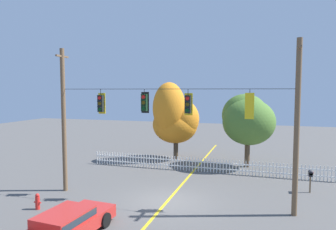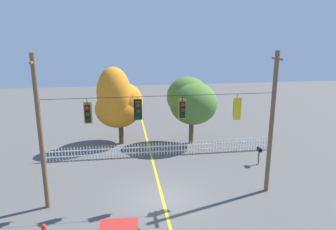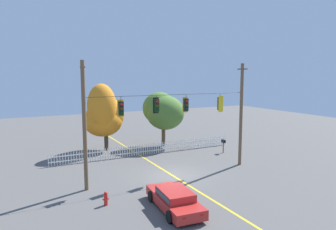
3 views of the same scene
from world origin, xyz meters
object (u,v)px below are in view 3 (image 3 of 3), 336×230
Objects in this scene: traffic_signal_westbound_side at (220,104)px; autumn_maple_mid at (163,111)px; traffic_signal_northbound_primary at (186,105)px; parked_car at (175,199)px; roadside_mailbox at (223,142)px; traffic_signal_northbound_secondary at (121,108)px; fire_hydrant at (106,198)px; traffic_signal_southbound_primary at (157,105)px; autumn_maple_near_fence at (104,115)px.

traffic_signal_westbound_side reaches higher than autumn_maple_mid.
traffic_signal_northbound_primary is 0.24× the size of autumn_maple_mid.
parked_car is (-3.73, -5.21, -4.62)m from traffic_signal_northbound_primary.
traffic_signal_northbound_primary and traffic_signal_westbound_side have the same top height.
parked_car is 13.56m from roadside_mailbox.
traffic_signal_northbound_secondary reaches higher than autumn_maple_mid.
traffic_signal_northbound_secondary reaches higher than fire_hydrant.
traffic_signal_northbound_secondary is 2.61m from traffic_signal_southbound_primary.
traffic_signal_northbound_primary is (5.00, -0.00, 0.02)m from traffic_signal_northbound_secondary.
traffic_signal_northbound_secondary is 10.08m from autumn_maple_near_fence.
traffic_signal_northbound_primary is at bearing -149.27° from roadside_mailbox.
traffic_signal_westbound_side is 0.26× the size of autumn_maple_mid.
autumn_maple_mid reaches higher than parked_car.
autumn_maple_mid is at bearing 93.37° from traffic_signal_westbound_side.
roadside_mailbox is (8.79, 3.80, -4.24)m from traffic_signal_southbound_primary.
traffic_signal_southbound_primary reaches higher than fire_hydrant.
autumn_maple_near_fence is at bearing 81.12° from traffic_signal_northbound_secondary.
traffic_signal_northbound_secondary is 0.21× the size of autumn_maple_near_fence.
autumn_maple_near_fence is at bearing 96.22° from traffic_signal_southbound_primary.
traffic_signal_northbound_primary is 9.53m from autumn_maple_mid.
traffic_signal_northbound_primary is at bearing -105.54° from autumn_maple_mid.
parked_car is at bearing -142.61° from traffic_signal_westbound_side.
autumn_maple_mid is at bearing -7.18° from autumn_maple_near_fence.
fire_hydrant is 15.01m from roadside_mailbox.
traffic_signal_northbound_secondary is at bearing -98.88° from autumn_maple_near_fence.
traffic_signal_westbound_side is at bearing -0.14° from traffic_signal_northbound_secondary.
traffic_signal_northbound_primary is at bearing -0.00° from traffic_signal_northbound_secondary.
traffic_signal_southbound_primary is at bearing -156.60° from roadside_mailbox.
traffic_signal_northbound_secondary is at bearing 180.00° from traffic_signal_northbound_primary.
traffic_signal_northbound_secondary is at bearing 103.67° from parked_car.
autumn_maple_near_fence is 1.39× the size of parked_car.
fire_hydrant is (-3.26, 2.26, -0.21)m from parked_car.
parked_car is 3.97m from fire_hydrant.
traffic_signal_westbound_side reaches higher than parked_car.
traffic_signal_northbound_primary is 8.99m from fire_hydrant.
roadside_mailbox is (9.86, -6.02, -2.53)m from autumn_maple_near_fence.
roadside_mailbox is (6.40, 3.80, -4.18)m from traffic_signal_northbound_primary.
traffic_signal_northbound_primary is 1.04× the size of roadside_mailbox.
traffic_signal_northbound_secondary is 0.25× the size of autumn_maple_mid.
autumn_maple_near_fence is (-3.46, 9.82, -1.65)m from traffic_signal_northbound_primary.
traffic_signal_southbound_primary is 0.89× the size of traffic_signal_westbound_side.
autumn_maple_near_fence reaches higher than traffic_signal_northbound_primary.
traffic_signal_southbound_primary is 10.43m from autumn_maple_mid.
parked_car is at bearing -34.70° from fire_hydrant.
roadside_mailbox is at bearing 48.85° from traffic_signal_westbound_side.
autumn_maple_near_fence is at bearing 172.82° from autumn_maple_mid.
traffic_signal_westbound_side is at bearing -0.20° from traffic_signal_southbound_primary.
autumn_maple_mid is 15.89m from parked_car.
traffic_signal_northbound_primary is at bearing 179.64° from traffic_signal_westbound_side.
parked_car is at bearing -76.33° from traffic_signal_northbound_secondary.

